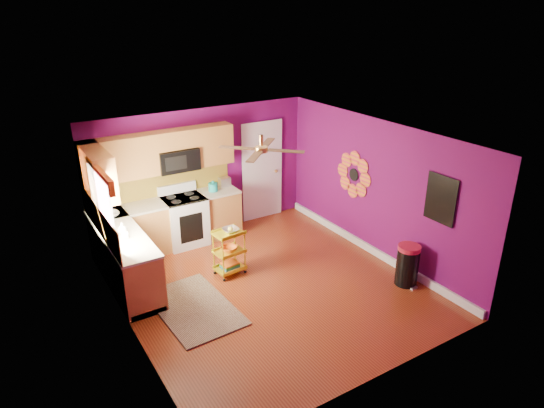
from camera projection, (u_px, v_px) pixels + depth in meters
ground at (269, 286)px, 7.97m from camera, size 5.00×5.00×0.00m
room_envelope at (270, 193)px, 7.36m from camera, size 4.54×5.04×2.52m
lower_cabinets at (150, 239)px, 8.58m from camera, size 2.81×2.31×0.94m
electric_range at (185, 220)px, 9.22m from camera, size 0.76×0.66×1.13m
upper_cabinetry at (142, 160)px, 8.38m from camera, size 2.80×2.30×1.26m
left_window at (101, 194)px, 7.05m from camera, size 0.08×1.35×1.08m
panel_door at (262, 172)px, 10.17m from camera, size 0.95×0.11×2.15m
right_wall_art at (390, 185)px, 8.24m from camera, size 0.04×2.74×1.04m
ceiling_fan at (261, 149)px, 7.25m from camera, size 1.01×1.01×0.26m
shag_rug at (194, 308)px, 7.39m from camera, size 1.11×1.73×0.02m
rolling_cart at (230, 250)px, 8.17m from camera, size 0.52×0.40×0.88m
trash_can at (407, 265)px, 7.91m from camera, size 0.39×0.41×0.70m
teal_kettle at (213, 187)px, 9.35m from camera, size 0.18×0.18×0.21m
toaster at (225, 182)px, 9.60m from camera, size 0.22×0.15×0.18m
soap_bottle_a at (125, 233)px, 7.47m from camera, size 0.08×0.08×0.17m
soap_bottle_b at (122, 228)px, 7.62m from camera, size 0.15×0.15×0.19m
counter_dish at (111, 214)px, 8.25m from camera, size 0.29×0.29×0.07m
counter_cup at (125, 235)px, 7.50m from camera, size 0.11×0.11×0.09m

